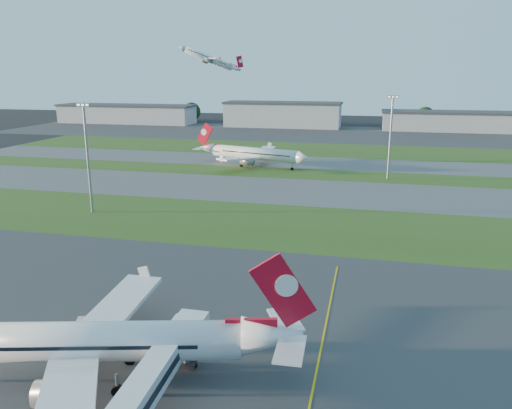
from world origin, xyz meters
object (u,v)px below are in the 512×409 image
(jet_bridge, at_px, (140,394))
(light_mast_centre, at_px, (391,132))
(light_mast_west, at_px, (87,151))
(airliner_taxiing, at_px, (254,154))
(airliner_parked, at_px, (89,342))

(jet_bridge, relative_size, light_mast_centre, 1.04)
(light_mast_west, xyz_separation_m, light_mast_centre, (70.00, 56.00, 0.00))
(airliner_taxiing, xyz_separation_m, light_mast_centre, (46.04, -11.56, 10.23))
(light_mast_centre, bearing_deg, light_mast_west, -141.34)
(light_mast_west, bearing_deg, jet_bridge, -56.09)
(light_mast_west, bearing_deg, light_mast_centre, 38.66)
(jet_bridge, xyz_separation_m, airliner_taxiing, (-21.23, 134.80, 0.58))
(airliner_taxiing, bearing_deg, airliner_parked, 111.32)
(airliner_parked, bearing_deg, light_mast_centre, 59.57)
(airliner_taxiing, distance_m, light_mast_west, 72.41)
(jet_bridge, distance_m, airliner_taxiing, 136.46)
(jet_bridge, distance_m, light_mast_centre, 126.17)
(airliner_taxiing, bearing_deg, light_mast_centre, -178.25)
(light_mast_west, bearing_deg, airliner_parked, -59.29)
(jet_bridge, height_order, light_mast_centre, light_mast_centre)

